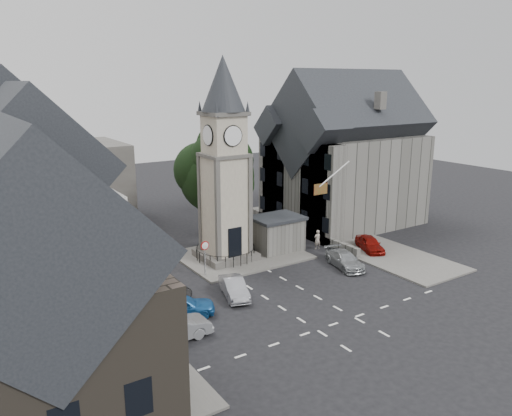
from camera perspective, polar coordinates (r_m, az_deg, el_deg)
ground at (r=35.33m, az=3.06°, el=-9.62°), size 120.00×120.00×0.00m
pavement_west at (r=35.66m, az=-19.80°, el=-10.14°), size 6.00×30.00×0.14m
pavement_east at (r=48.27m, az=9.01°, el=-3.05°), size 6.00×26.00×0.14m
central_island at (r=42.26m, az=-1.70°, el=-5.39°), size 10.00×8.00×0.16m
road_markings at (r=31.50m, az=9.11°, el=-12.90°), size 20.00×8.00×0.01m
clock_tower at (r=39.52m, az=-3.64°, el=5.25°), size 4.86×4.86×16.25m
stone_shelter at (r=43.12m, az=2.38°, el=-2.93°), size 4.30×3.30×3.08m
town_tree at (r=44.98m, az=-4.55°, el=4.86°), size 7.20×7.20×10.80m
warning_sign_post at (r=37.34m, az=-5.84°, el=-4.99°), size 0.70×0.19×2.85m
terrace_cream at (r=35.07m, az=-26.22°, el=0.07°), size 8.10×7.60×12.80m
terrace_tudor at (r=27.49m, az=-23.95°, el=-4.15°), size 8.10×7.60×12.00m
building_sw_stone at (r=19.34m, az=-23.54°, el=-14.57°), size 8.60×7.60×10.40m
backdrop_west at (r=55.45m, az=-25.06°, el=2.22°), size 20.00×10.00×8.00m
east_building at (r=51.40m, az=10.04°, el=5.06°), size 14.40×11.40×12.60m
east_boundary_wall at (r=47.88m, az=4.93°, el=-2.59°), size 0.40×16.00×0.90m
flagpole at (r=41.13m, az=8.95°, el=3.88°), size 3.68×0.10×2.74m
car_west_blue at (r=31.98m, az=-8.60°, el=-11.01°), size 4.57×3.01×1.45m
car_west_silver at (r=29.31m, az=-9.53°, el=-13.48°), size 4.55×1.66×1.49m
car_west_grey at (r=34.30m, az=-11.48°, el=-9.41°), size 5.37×4.63×1.37m
car_island_silver at (r=34.44m, az=-2.53°, el=-9.09°), size 2.40×4.14×1.29m
car_island_east at (r=40.22m, az=10.09°, el=-5.83°), size 2.64×4.55×1.24m
car_east_red at (r=44.36m, az=12.88°, el=-4.01°), size 2.90×4.13×1.31m
pedestrian at (r=43.98m, az=7.02°, el=-3.61°), size 0.66×0.45×1.75m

